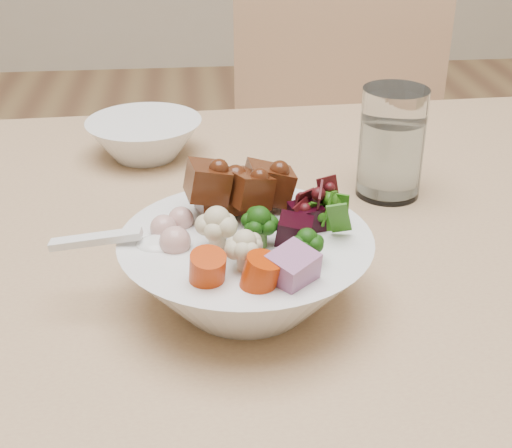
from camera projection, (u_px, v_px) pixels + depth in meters
name	position (u px, v px, depth m)	size (l,w,h in m)	color
dining_table	(497.00, 290.00, 0.74)	(1.46, 0.86, 0.67)	tan
chair_far	(338.00, 146.00, 1.35)	(0.48, 0.48, 0.90)	tan
food_bowl	(248.00, 264.00, 0.58)	(0.21, 0.21, 0.11)	white
soup_spoon	(143.00, 244.00, 0.56)	(0.11, 0.03, 0.02)	white
water_glass	(391.00, 147.00, 0.76)	(0.07, 0.07, 0.12)	silver
side_bowl	(145.00, 139.00, 0.86)	(0.14, 0.14, 0.05)	white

